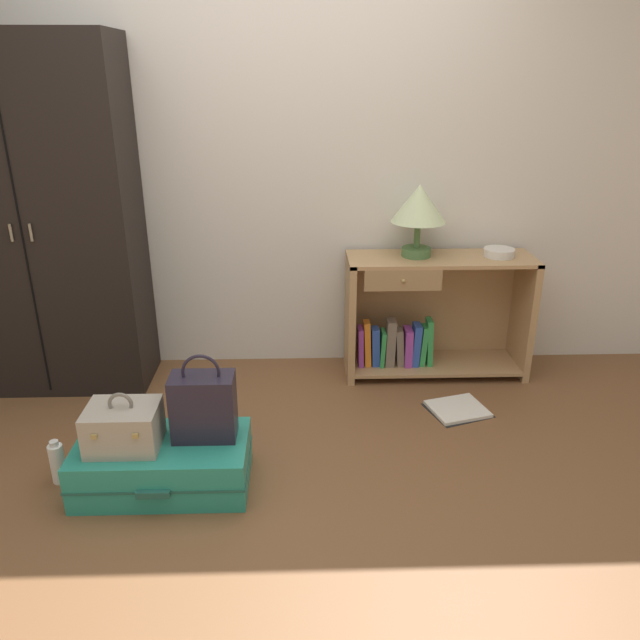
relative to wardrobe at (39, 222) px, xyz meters
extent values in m
plane|color=brown|center=(1.33, -1.20, -0.96)|extent=(9.00, 9.00, 0.00)
cube|color=silver|center=(1.33, 0.30, 0.34)|extent=(6.40, 0.10, 2.60)
cube|color=black|center=(0.00, 0.00, 0.00)|extent=(1.05, 0.45, 1.92)
cube|color=black|center=(0.00, -0.23, 0.00)|extent=(0.01, 0.01, 1.82)
cylinder|color=gray|center=(-0.05, -0.24, 0.00)|extent=(0.01, 0.01, 0.09)
cylinder|color=gray|center=(0.05, -0.24, 0.00)|extent=(0.01, 0.01, 0.09)
cube|color=tan|center=(1.71, 0.04, -0.59)|extent=(0.04, 0.36, 0.73)
cube|color=tan|center=(2.75, 0.04, -0.59)|extent=(0.04, 0.36, 0.73)
cube|color=tan|center=(2.23, 0.04, -0.24)|extent=(1.08, 0.36, 0.02)
cube|color=tan|center=(2.23, 0.04, -0.91)|extent=(1.00, 0.36, 0.02)
cube|color=tan|center=(2.23, 0.21, -0.59)|extent=(1.00, 0.01, 0.71)
cube|color=#9D7950|center=(1.99, -0.13, -0.31)|extent=(0.43, 0.02, 0.12)
sphere|color=#9E844C|center=(1.99, -0.15, -0.31)|extent=(0.02, 0.02, 0.02)
cube|color=purple|center=(1.78, 0.01, -0.77)|extent=(0.04, 0.10, 0.24)
cube|color=orange|center=(1.82, 0.01, -0.75)|extent=(0.05, 0.08, 0.28)
cube|color=#2D51B2|center=(1.87, 0.01, -0.78)|extent=(0.05, 0.09, 0.24)
cube|color=green|center=(1.91, 0.01, -0.79)|extent=(0.04, 0.12, 0.22)
cube|color=#726659|center=(1.96, 0.01, -0.75)|extent=(0.06, 0.10, 0.29)
cube|color=#726659|center=(2.01, 0.01, -0.78)|extent=(0.06, 0.10, 0.23)
cube|color=purple|center=(2.06, 0.01, -0.78)|extent=(0.05, 0.12, 0.23)
cube|color=#2D51B2|center=(2.11, 0.01, -0.77)|extent=(0.06, 0.11, 0.26)
cube|color=green|center=(2.16, 0.01, -0.77)|extent=(0.05, 0.10, 0.25)
cube|color=green|center=(2.19, 0.01, -0.75)|extent=(0.04, 0.10, 0.29)
cylinder|color=#4C7542|center=(2.09, 0.06, -0.20)|extent=(0.17, 0.17, 0.05)
cylinder|color=#4C7542|center=(2.09, 0.06, -0.10)|extent=(0.04, 0.04, 0.15)
cone|color=beige|center=(2.09, 0.06, 0.08)|extent=(0.31, 0.31, 0.21)
cylinder|color=silver|center=(2.57, 0.04, -0.21)|extent=(0.18, 0.18, 0.05)
cube|color=teal|center=(0.81, -1.05, -0.85)|extent=(0.75, 0.41, 0.22)
cube|color=#235E52|center=(0.81, -1.05, -0.85)|extent=(0.76, 0.41, 0.01)
cube|color=#235E52|center=(0.81, -1.26, -0.85)|extent=(0.14, 0.02, 0.03)
cube|color=#A89E8E|center=(0.66, -1.07, -0.64)|extent=(0.30, 0.24, 0.19)
torus|color=slate|center=(0.66, -1.07, -0.53)|extent=(0.11, 0.02, 0.11)
cube|color=tan|center=(0.58, -1.20, -0.61)|extent=(0.02, 0.01, 0.02)
cube|color=tan|center=(0.74, -1.20, -0.61)|extent=(0.02, 0.01, 0.02)
cube|color=#231E2D|center=(1.00, -1.00, -0.59)|extent=(0.28, 0.16, 0.30)
torus|color=#231E2D|center=(1.00, -1.00, -0.42)|extent=(0.17, 0.01, 0.17)
cylinder|color=white|center=(0.32, -1.01, -0.87)|extent=(0.07, 0.07, 0.19)
cylinder|color=silver|center=(0.32, -1.01, -0.76)|extent=(0.04, 0.04, 0.02)
cube|color=white|center=(2.27, -0.44, -0.95)|extent=(0.35, 0.32, 0.02)
cube|color=black|center=(2.27, -0.44, -0.96)|extent=(0.38, 0.36, 0.01)
camera|label=1|loc=(1.43, -3.38, 0.78)|focal=34.84mm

